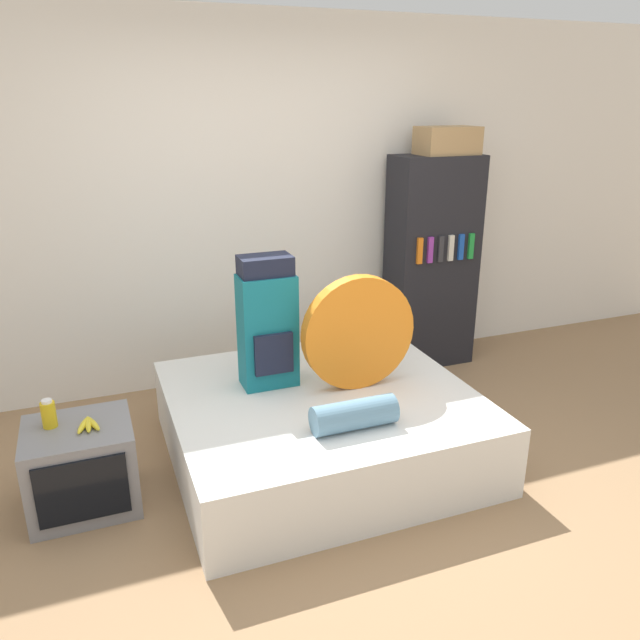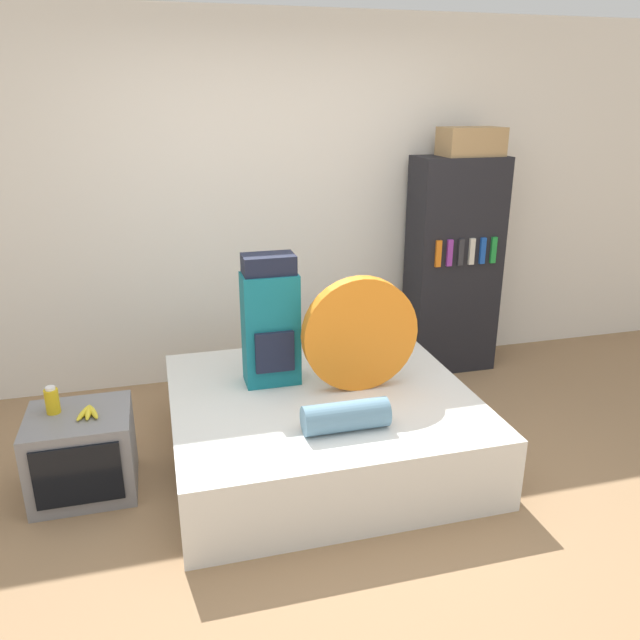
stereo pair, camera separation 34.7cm
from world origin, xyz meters
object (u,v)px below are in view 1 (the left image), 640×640
(sleeping_roll, at_px, (354,415))
(cardboard_box, at_px, (447,141))
(backpack, at_px, (268,324))
(bookshelf, at_px, (431,263))
(tent_bag, at_px, (358,333))
(television, at_px, (82,467))
(canister, at_px, (49,414))

(sleeping_roll, bearing_deg, cardboard_box, 46.92)
(backpack, relative_size, bookshelf, 0.48)
(tent_bag, relative_size, television, 1.27)
(television, xyz_separation_m, bookshelf, (2.66, 1.05, 0.59))
(backpack, relative_size, sleeping_roll, 1.74)
(television, bearing_deg, backpack, 12.32)
(television, bearing_deg, bookshelf, 21.50)
(backpack, distance_m, cardboard_box, 2.04)
(tent_bag, distance_m, sleeping_roll, 0.57)
(cardboard_box, bearing_deg, tent_bag, -138.62)
(sleeping_roll, distance_m, canister, 1.55)
(tent_bag, xyz_separation_m, television, (-1.57, -0.02, -0.52))
(tent_bag, xyz_separation_m, sleeping_roll, (-0.22, -0.45, -0.26))
(bookshelf, distance_m, cardboard_box, 0.92)
(tent_bag, height_order, canister, tent_bag)
(sleeping_roll, bearing_deg, bookshelf, 48.51)
(backpack, bearing_deg, canister, -171.73)
(bookshelf, xyz_separation_m, cardboard_box, (0.06, -0.01, 0.92))
(canister, relative_size, bookshelf, 0.09)
(television, relative_size, bookshelf, 0.33)
(tent_bag, relative_size, cardboard_box, 1.57)
(sleeping_roll, relative_size, canister, 2.98)
(backpack, height_order, canister, backpack)
(television, bearing_deg, cardboard_box, 20.80)
(canister, distance_m, cardboard_box, 3.23)
(tent_bag, height_order, bookshelf, bookshelf)
(sleeping_roll, xyz_separation_m, bookshelf, (1.31, 1.48, 0.33))
(canister, relative_size, cardboard_box, 0.35)
(cardboard_box, bearing_deg, bookshelf, 167.76)
(bookshelf, bearing_deg, sleeping_roll, -131.49)
(backpack, height_order, cardboard_box, cardboard_box)
(tent_bag, bearing_deg, cardboard_box, 41.38)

